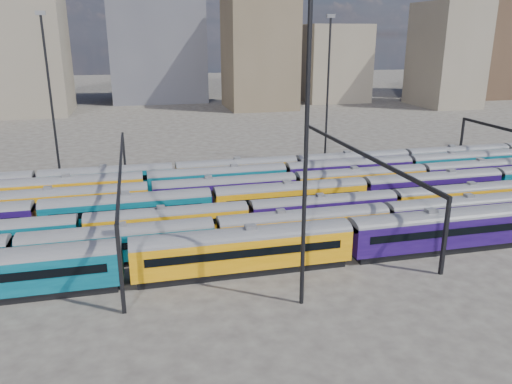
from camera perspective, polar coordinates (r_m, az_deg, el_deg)
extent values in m
plane|color=#3C3633|center=(65.18, 3.17, -2.53)|extent=(500.00, 500.00, 0.00)
cube|color=black|center=(49.65, -1.46, -8.73)|extent=(20.44, 2.65, 0.75)
cube|color=#BE7907|center=(48.82, -1.48, -6.70)|extent=(21.52, 3.12, 3.12)
cylinder|color=#4C4C51|center=(48.20, -1.49, -5.01)|extent=(21.52, 3.12, 3.12)
cube|color=black|center=(47.26, -1.07, -7.05)|extent=(18.93, 0.06, 0.81)
cube|color=black|center=(50.09, -1.87, -5.58)|extent=(18.93, 0.06, 0.81)
cube|color=slate|center=(47.89, -1.50, -4.09)|extent=(1.08, 0.97, 0.38)
cube|color=black|center=(58.03, 20.52, -5.89)|extent=(20.44, 2.65, 0.75)
cube|color=#18083E|center=(57.32, 20.73, -4.11)|extent=(21.52, 3.12, 3.12)
cylinder|color=#4C4C51|center=(56.79, 20.90, -2.65)|extent=(21.52, 3.12, 3.12)
cube|color=black|center=(56.00, 21.66, -4.32)|extent=(18.93, 0.06, 0.81)
cube|color=black|center=(58.40, 19.92, -3.23)|extent=(18.93, 0.06, 0.81)
cube|color=slate|center=(56.53, 20.99, -1.86)|extent=(1.08, 0.97, 0.38)
cube|color=black|center=(53.35, -15.20, -7.49)|extent=(18.17, 2.36, 0.67)
cube|color=#054253|center=(52.66, -15.35, -5.79)|extent=(19.13, 2.77, 2.77)
cylinder|color=#4C4C51|center=(52.14, -15.48, -4.39)|extent=(19.13, 2.77, 2.77)
cube|color=black|center=(51.24, -15.41, -6.06)|extent=(16.83, 0.06, 0.72)
cube|color=black|center=(53.84, -15.36, -4.89)|extent=(16.83, 0.06, 0.72)
cube|color=slate|center=(51.88, -15.54, -3.63)|extent=(0.96, 0.86, 0.33)
cube|color=black|center=(56.02, 5.45, -5.68)|extent=(18.17, 2.36, 0.67)
cube|color=#BE7907|center=(55.37, 5.50, -4.04)|extent=(19.13, 2.77, 2.77)
cylinder|color=#4C4C51|center=(54.88, 5.54, -2.70)|extent=(19.13, 2.77, 2.77)
cube|color=black|center=(54.02, 5.99, -4.24)|extent=(16.83, 0.06, 0.72)
cube|color=black|center=(56.49, 5.04, -3.22)|extent=(16.83, 0.06, 0.72)
cube|color=slate|center=(54.63, 5.56, -1.97)|extent=(0.96, 0.86, 0.33)
cube|color=black|center=(64.88, 22.19, -3.65)|extent=(18.17, 2.36, 0.67)
cube|color=#18083E|center=(64.32, 22.37, -2.22)|extent=(19.13, 2.77, 2.77)
cylinder|color=#4C4C51|center=(63.89, 22.51, -1.05)|extent=(19.13, 2.77, 2.77)
cube|color=black|center=(63.16, 23.13, -2.35)|extent=(16.83, 0.06, 0.72)
cube|color=black|center=(65.28, 21.69, -1.55)|extent=(16.83, 0.06, 0.72)
cube|color=slate|center=(63.68, 22.58, -0.42)|extent=(0.96, 0.86, 0.33)
cube|color=black|center=(57.96, -9.94, -5.08)|extent=(17.21, 2.23, 0.63)
cube|color=#BE7907|center=(57.36, -10.02, -3.57)|extent=(18.11, 2.63, 2.63)
cylinder|color=#4C4C51|center=(56.90, -10.09, -2.34)|extent=(18.11, 2.63, 2.63)
cube|color=black|center=(56.00, -9.94, -3.75)|extent=(15.94, 0.06, 0.68)
cube|color=black|center=(58.49, -10.13, -2.83)|extent=(15.94, 0.06, 0.68)
cube|color=slate|center=(56.67, -10.13, -1.68)|extent=(0.91, 0.82, 0.32)
cube|color=black|center=(61.76, 7.66, -3.52)|extent=(17.21, 2.23, 0.63)
cube|color=#18083E|center=(61.19, 7.72, -2.10)|extent=(18.11, 2.63, 2.63)
cylinder|color=#4C4C51|center=(60.77, 7.77, -0.93)|extent=(18.11, 2.63, 2.63)
cube|color=black|center=(59.92, 8.19, -2.23)|extent=(15.94, 0.06, 0.68)
cube|color=black|center=(62.26, 7.29, -1.42)|extent=(15.94, 0.06, 0.68)
cube|color=slate|center=(60.55, 7.80, -0.30)|extent=(0.91, 0.82, 0.32)
cube|color=black|center=(70.49, 22.00, -1.99)|extent=(17.21, 2.23, 0.63)
cube|color=#BE7907|center=(70.00, 22.16, -0.74)|extent=(18.11, 2.63, 2.63)
cylinder|color=#4C4C51|center=(69.63, 22.28, 0.29)|extent=(18.11, 2.63, 2.63)
cube|color=black|center=(68.89, 22.82, -0.82)|extent=(15.94, 0.06, 0.68)
cube|color=black|center=(70.93, 21.57, -0.17)|extent=(15.94, 0.06, 0.68)
cube|color=slate|center=(69.44, 22.34, 0.84)|extent=(0.91, 0.82, 0.32)
cube|color=black|center=(62.55, -14.28, -3.62)|extent=(18.90, 2.45, 0.70)
cube|color=#054253|center=(61.94, -14.40, -2.07)|extent=(19.89, 2.88, 2.88)
cylinder|color=#4C4C51|center=(61.49, -14.51, -0.81)|extent=(19.89, 2.88, 2.88)
cube|color=black|center=(60.45, -14.43, -2.22)|extent=(17.50, 0.06, 0.75)
cube|color=black|center=(63.22, -14.43, -1.34)|extent=(17.50, 0.06, 0.75)
cube|color=slate|center=(61.25, -14.56, -0.12)|extent=(0.99, 0.90, 0.35)
cube|color=black|center=(65.33, 3.96, -2.18)|extent=(18.90, 2.45, 0.70)
cube|color=#BE7907|center=(64.75, 3.99, -0.68)|extent=(19.89, 2.88, 2.88)
cylinder|color=#4C4C51|center=(64.31, 4.02, 0.54)|extent=(19.89, 2.88, 2.88)
cube|color=black|center=(63.32, 4.40, -0.79)|extent=(17.50, 0.06, 0.75)
cube|color=black|center=(65.97, 3.62, -0.01)|extent=(17.50, 0.06, 0.75)
cube|color=slate|center=(64.09, 4.04, 1.19)|extent=(0.99, 0.90, 0.35)
cube|color=black|center=(73.91, 19.29, -0.79)|extent=(18.90, 2.45, 0.70)
cube|color=#18083E|center=(73.40, 19.43, 0.54)|extent=(19.89, 2.88, 2.88)
cylinder|color=#4C4C51|center=(73.01, 19.55, 1.62)|extent=(19.89, 2.88, 2.88)
cube|color=black|center=(72.14, 20.08, 0.47)|extent=(17.50, 0.06, 0.75)
cube|color=black|center=(74.48, 18.86, 1.12)|extent=(17.50, 0.06, 0.75)
cube|color=slate|center=(72.82, 19.61, 2.20)|extent=(0.99, 0.90, 0.35)
cube|color=black|center=(67.80, -20.31, -2.54)|extent=(18.31, 2.38, 0.67)
cube|color=#BE7907|center=(67.25, -20.46, -1.15)|extent=(19.28, 2.80, 2.80)
cylinder|color=#4C4C51|center=(66.84, -20.59, -0.01)|extent=(19.28, 2.80, 2.80)
cube|color=black|center=(65.81, -20.62, -1.26)|extent=(16.96, 0.06, 0.72)
cube|color=black|center=(68.49, -20.37, -0.51)|extent=(16.96, 0.06, 0.72)
cube|color=slate|center=(66.64, -20.66, 0.60)|extent=(0.96, 0.87, 0.34)
cube|color=black|center=(68.16, -3.53, -1.33)|extent=(18.31, 2.38, 0.67)
cube|color=#18083E|center=(67.62, -3.56, 0.06)|extent=(19.28, 2.80, 2.80)
cylinder|color=#4C4C51|center=(67.21, -3.58, 1.20)|extent=(19.28, 2.80, 2.80)
cube|color=black|center=(66.18, -3.34, -0.02)|extent=(16.96, 0.06, 0.72)
cube|color=black|center=(68.85, -3.77, 0.68)|extent=(16.96, 0.06, 0.72)
cube|color=slate|center=(67.00, -3.59, 1.81)|extent=(0.96, 0.87, 0.34)
cube|color=black|center=(74.06, 11.78, -0.12)|extent=(18.31, 2.38, 0.67)
cube|color=#BE7907|center=(73.56, 11.86, 1.17)|extent=(19.28, 2.80, 2.80)
cylinder|color=#4C4C51|center=(73.19, 11.93, 2.22)|extent=(19.28, 2.80, 2.80)
cube|color=black|center=(72.25, 12.35, 1.11)|extent=(16.96, 0.06, 0.72)
cube|color=black|center=(74.70, 11.42, 1.71)|extent=(16.96, 0.06, 0.72)
cube|color=slate|center=(73.00, 11.96, 2.78)|extent=(0.96, 0.87, 0.34)
cube|color=black|center=(84.35, 24.09, 0.86)|extent=(18.31, 2.38, 0.67)
cube|color=#18083E|center=(83.91, 24.24, 1.99)|extent=(19.28, 2.80, 2.80)
cylinder|color=#4C4C51|center=(83.58, 24.36, 2.92)|extent=(19.28, 2.80, 2.80)
cube|color=black|center=(82.76, 24.85, 1.96)|extent=(16.96, 0.06, 0.72)
cube|color=black|center=(84.91, 23.70, 2.47)|extent=(16.96, 0.06, 0.72)
cube|color=slate|center=(83.42, 24.42, 3.41)|extent=(0.96, 0.87, 0.34)
cube|color=black|center=(72.59, -20.49, -1.24)|extent=(18.85, 2.45, 0.69)
cube|color=#BE7907|center=(72.07, -20.64, 0.10)|extent=(19.84, 2.88, 2.88)
cylinder|color=#4C4C51|center=(71.68, -20.77, 1.20)|extent=(19.84, 2.88, 2.88)
cube|color=black|center=(70.59, -20.80, 0.02)|extent=(17.46, 0.06, 0.74)
cube|color=black|center=(73.36, -20.55, 0.69)|extent=(17.46, 0.06, 0.74)
cube|color=slate|center=(71.48, -20.83, 1.79)|extent=(0.99, 0.89, 0.35)
cube|color=black|center=(72.81, -4.37, -0.09)|extent=(18.85, 2.45, 0.69)
cube|color=#054253|center=(72.29, -4.40, 1.26)|extent=(19.84, 2.88, 2.88)
cylinder|color=#4C4C51|center=(71.90, -4.43, 2.36)|extent=(19.84, 2.88, 2.88)
cube|color=black|center=(70.81, -4.22, 1.21)|extent=(17.46, 0.06, 0.74)
cube|color=black|center=(73.58, -4.60, 1.83)|extent=(17.46, 0.06, 0.74)
cube|color=slate|center=(71.70, -4.44, 2.95)|extent=(0.99, 0.89, 0.35)
cube|color=black|center=(78.54, 10.50, 0.98)|extent=(18.85, 2.45, 0.69)
cube|color=#18083E|center=(78.06, 10.57, 2.24)|extent=(19.84, 2.88, 2.88)
cylinder|color=#4C4C51|center=(77.70, 10.63, 3.26)|extent=(19.84, 2.88, 2.88)
cube|color=black|center=(76.69, 11.03, 2.21)|extent=(17.46, 0.06, 0.74)
cube|color=black|center=(79.26, 10.16, 2.75)|extent=(17.46, 0.06, 0.74)
cube|color=slate|center=(77.52, 10.66, 3.81)|extent=(0.99, 0.89, 0.35)
cube|color=black|center=(88.73, 22.66, 1.82)|extent=(18.85, 2.45, 0.69)
cube|color=#054253|center=(88.30, 22.80, 2.93)|extent=(19.84, 2.88, 2.88)
cylinder|color=#4C4C51|center=(87.98, 22.91, 3.84)|extent=(19.84, 2.88, 2.88)
cube|color=black|center=(87.09, 23.38, 2.91)|extent=(17.46, 0.06, 0.74)
cube|color=black|center=(89.36, 22.28, 3.38)|extent=(17.46, 0.06, 0.74)
cube|color=slate|center=(87.82, 22.97, 4.32)|extent=(0.99, 0.89, 0.35)
cube|color=black|center=(76.89, -16.48, 0.17)|extent=(17.86, 2.32, 0.66)
cube|color=#054253|center=(76.42, -16.59, 1.38)|extent=(18.80, 2.73, 2.73)
cylinder|color=#4C4C51|center=(76.07, -16.68, 2.36)|extent=(18.80, 2.73, 2.73)
cube|color=black|center=(75.00, -16.65, 1.33)|extent=(16.55, 0.06, 0.71)
cube|color=black|center=(77.67, -16.58, 1.89)|extent=(16.55, 0.06, 0.71)
cube|color=slate|center=(75.89, -16.73, 2.89)|extent=(0.94, 0.85, 0.33)
cube|color=black|center=(78.18, -2.17, 1.18)|extent=(17.86, 2.32, 0.66)
cube|color=#BE7907|center=(77.72, -2.19, 2.38)|extent=(18.80, 2.73, 2.73)
cylinder|color=#4C4C51|center=(77.38, -2.20, 3.35)|extent=(18.80, 2.73, 2.73)
cube|color=black|center=(76.33, -1.98, 2.35)|extent=(16.55, 0.06, 0.71)
cube|color=black|center=(78.95, -2.39, 2.86)|extent=(16.55, 0.06, 0.71)
cube|color=slate|center=(77.20, -2.21, 3.88)|extent=(0.94, 0.85, 0.33)
cube|color=black|center=(84.06, 10.90, 2.05)|extent=(17.86, 2.32, 0.66)
cube|color=#18083E|center=(83.64, 10.97, 3.16)|extent=(18.80, 2.73, 2.73)
cylinder|color=#4C4C51|center=(83.31, 11.02, 4.07)|extent=(18.80, 2.73, 2.73)
cube|color=black|center=(82.34, 11.37, 3.15)|extent=(16.55, 0.06, 0.71)
cube|color=black|center=(84.78, 10.59, 3.61)|extent=(16.55, 0.06, 0.71)
cube|color=slate|center=(83.15, 11.05, 4.56)|extent=(0.94, 0.85, 0.33)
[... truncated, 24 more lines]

